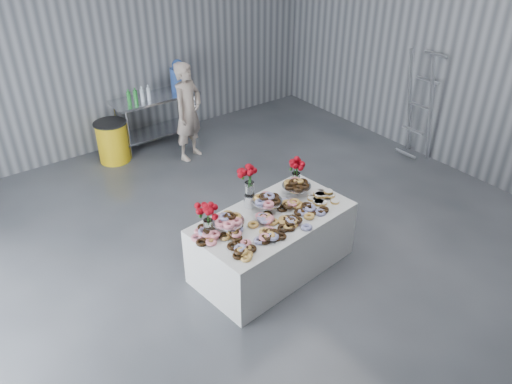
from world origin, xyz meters
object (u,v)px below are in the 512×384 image
(water_jug, at_px, (178,77))
(person, at_px, (188,112))
(display_table, at_px, (272,242))
(prep_table, at_px, (156,112))
(trash_barrel, at_px, (113,142))
(stepladder, at_px, (420,106))

(water_jug, xyz_separation_m, person, (-0.29, -0.79, -0.32))
(display_table, relative_size, water_jug, 3.43)
(display_table, xyz_separation_m, prep_table, (0.48, 3.91, 0.24))
(person, bearing_deg, trash_barrel, 127.03)
(prep_table, relative_size, water_jug, 2.71)
(person, bearing_deg, water_jug, 47.00)
(person, distance_m, trash_barrel, 1.37)
(display_table, bearing_deg, stepladder, 12.61)
(prep_table, relative_size, stepladder, 0.80)
(stepladder, bearing_deg, prep_table, 136.52)
(display_table, relative_size, person, 1.15)
(prep_table, distance_m, stepladder, 4.49)
(person, xyz_separation_m, trash_barrel, (-1.11, 0.65, -0.48))
(water_jug, bearing_deg, person, -110.20)
(person, height_order, stepladder, stepladder)
(display_table, distance_m, trash_barrel, 3.80)
(person, bearing_deg, stepladder, -59.87)
(stepladder, bearing_deg, water_jug, 131.74)
(stepladder, bearing_deg, trash_barrel, 144.67)
(person, distance_m, stepladder, 3.81)
(display_table, bearing_deg, person, 77.50)
(trash_barrel, bearing_deg, prep_table, 8.66)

